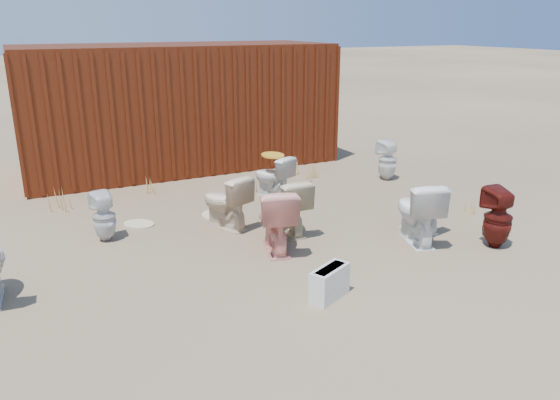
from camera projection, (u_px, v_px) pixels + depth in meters
name	position (u px, v px, depth m)	size (l,w,h in m)	color
ground	(301.00, 254.00, 6.91)	(100.00, 100.00, 0.00)	brown
shipping_container	(178.00, 106.00, 10.96)	(6.00, 2.40, 2.40)	#4D1B0C
toilet_front_pink	(276.00, 219.00, 6.92)	(0.47, 0.83, 0.85)	#F79C8F
toilet_front_c	(418.00, 212.00, 7.18)	(0.48, 0.83, 0.85)	white
toilet_front_maroon	(498.00, 218.00, 7.03)	(0.36, 0.37, 0.80)	#52120E
toilet_front_e	(419.00, 208.00, 7.59)	(0.39, 0.68, 0.69)	white
toilet_back_a	(104.00, 217.00, 7.26)	(0.30, 0.31, 0.67)	silver
toilet_back_beige_left	(225.00, 202.00, 7.69)	(0.44, 0.76, 0.78)	beige
toilet_back_beige_right	(288.00, 206.00, 7.51)	(0.44, 0.77, 0.79)	beige
toilet_back_yellowlid	(273.00, 177.00, 9.07)	(0.40, 0.70, 0.71)	white
toilet_back_e	(387.00, 160.00, 10.09)	(0.34, 0.34, 0.75)	white
yellow_lid	(273.00, 155.00, 8.95)	(0.36, 0.45, 0.03)	gold
loose_tank	(330.00, 283.00, 5.76)	(0.50, 0.20, 0.35)	silver
loose_lid_near	(215.00, 215.00, 8.28)	(0.38, 0.49, 0.02)	beige
loose_lid_far	(139.00, 224.00, 7.91)	(0.36, 0.47, 0.02)	beige
weed_clump_a	(60.00, 201.00, 8.49)	(0.36, 0.36, 0.30)	tan
weed_clump_b	(257.00, 185.00, 9.29)	(0.32, 0.32, 0.32)	tan
weed_clump_c	(316.00, 173.00, 10.11)	(0.36, 0.36, 0.28)	tan
weed_clump_d	(153.00, 185.00, 9.42)	(0.30, 0.30, 0.26)	tan
weed_clump_e	(296.00, 165.00, 10.60)	(0.34, 0.34, 0.32)	tan
weed_clump_f	(470.00, 207.00, 8.35)	(0.28, 0.28, 0.20)	tan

